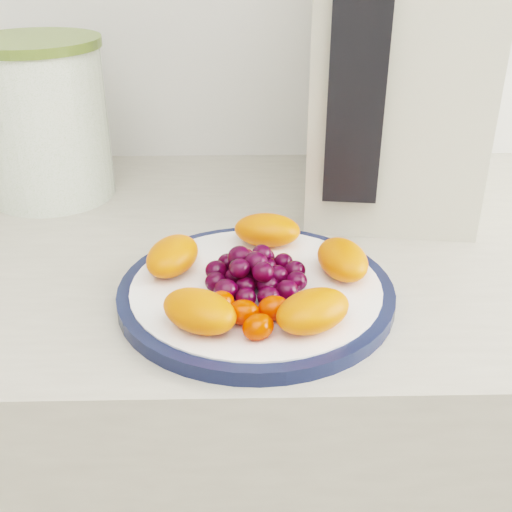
{
  "coord_description": "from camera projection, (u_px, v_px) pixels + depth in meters",
  "views": [
    {
      "loc": [
        -0.0,
        0.49,
        1.25
      ],
      "look_at": [
        0.01,
        1.05,
        0.95
      ],
      "focal_mm": 45.0,
      "sensor_mm": 36.0,
      "label": 1
    }
  ],
  "objects": [
    {
      "name": "counter",
      "position": [
        248.0,
        494.0,
        1.0
      ],
      "size": [
        3.5,
        0.6,
        0.9
      ],
      "primitive_type": "cube",
      "color": "#ADA695",
      "rests_on": "floor"
    },
    {
      "name": "cabinet_face",
      "position": [
        248.0,
        508.0,
        1.01
      ],
      "size": [
        3.48,
        0.58,
        0.84
      ],
      "primitive_type": "cube",
      "color": "brown",
      "rests_on": "floor"
    },
    {
      "name": "plate_rim",
      "position": [
        256.0,
        293.0,
        0.66
      ],
      "size": [
        0.28,
        0.28,
        0.01
      ],
      "primitive_type": "cylinder",
      "color": "#111835",
      "rests_on": "counter"
    },
    {
      "name": "plate_face",
      "position": [
        256.0,
        292.0,
        0.65
      ],
      "size": [
        0.25,
        0.25,
        0.02
      ],
      "primitive_type": "cylinder",
      "color": "white",
      "rests_on": "counter"
    },
    {
      "name": "canister",
      "position": [
        45.0,
        125.0,
        0.86
      ],
      "size": [
        0.21,
        0.21,
        0.2
      ],
      "primitive_type": "cylinder",
      "rotation": [
        0.0,
        0.0,
        0.31
      ],
      "color": "#3D6818",
      "rests_on": "counter"
    },
    {
      "name": "canister_lid",
      "position": [
        32.0,
        42.0,
        0.81
      ],
      "size": [
        0.22,
        0.22,
        0.01
      ],
      "primitive_type": "cylinder",
      "rotation": [
        0.0,
        0.0,
        0.31
      ],
      "color": "#55672B",
      "rests_on": "canister"
    },
    {
      "name": "appliance_body",
      "position": [
        394.0,
        62.0,
        0.82
      ],
      "size": [
        0.24,
        0.32,
        0.36
      ],
      "primitive_type": "cube",
      "rotation": [
        0.0,
        0.0,
        -0.13
      ],
      "color": "beige",
      "rests_on": "counter"
    },
    {
      "name": "appliance_panel",
      "position": [
        357.0,
        84.0,
        0.69
      ],
      "size": [
        0.06,
        0.03,
        0.27
      ],
      "primitive_type": "cube",
      "rotation": [
        0.0,
        0.0,
        -0.13
      ],
      "color": "black",
      "rests_on": "appliance_body"
    },
    {
      "name": "fruit_plate",
      "position": [
        257.0,
        274.0,
        0.64
      ],
      "size": [
        0.24,
        0.24,
        0.04
      ],
      "color": "#FF4508",
      "rests_on": "plate_face"
    }
  ]
}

